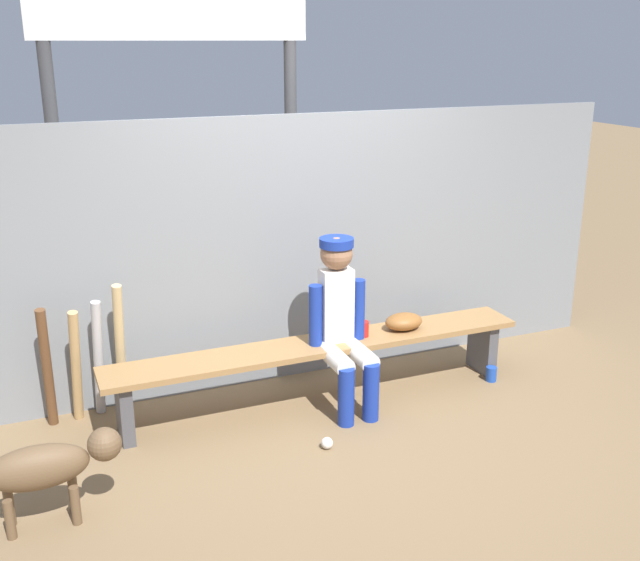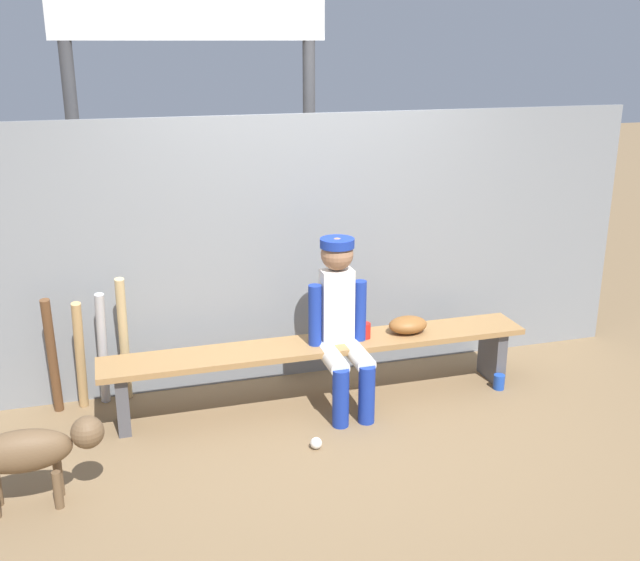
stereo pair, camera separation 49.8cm
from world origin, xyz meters
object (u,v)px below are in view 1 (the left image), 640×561
object	(u,v)px
bat_wood_tan	(76,367)
scoreboard	(182,37)
baseball	(327,443)
cup_on_bench	(363,329)
player_seated	(342,319)
cup_on_ground	(491,374)
baseball_glove	(404,322)
bat_wood_dark	(47,368)
dugout_bench	(320,354)
dog	(49,466)
bat_wood_natural	(120,348)
bat_aluminum_silver	(98,358)

from	to	relation	value
bat_wood_tan	scoreboard	xyz separation A→B (m)	(1.05, 1.08, 2.04)
baseball	cup_on_bench	bearing A→B (deg)	48.92
player_seated	cup_on_ground	bearing A→B (deg)	-3.84
cup_on_ground	baseball_glove	bearing A→B (deg)	164.00
bat_wood_tan	bat_wood_dark	size ratio (longest dim) A/B	0.97
dugout_bench	baseball	world-z (taller)	dugout_bench
cup_on_ground	dog	xyz separation A→B (m)	(-3.13, -0.56, 0.28)
player_seated	cup_on_bench	world-z (taller)	player_seated
bat_wood_natural	bat_wood_tan	distance (m)	0.30
player_seated	baseball_glove	distance (m)	0.56
bat_aluminum_silver	cup_on_ground	world-z (taller)	bat_aluminum_silver
bat_aluminum_silver	bat_wood_tan	distance (m)	0.16
bat_wood_natural	cup_on_ground	bearing A→B (deg)	-11.85
bat_wood_tan	dog	xyz separation A→B (m)	(-0.23, -1.07, -0.07)
baseball	bat_aluminum_silver	bearing A→B (deg)	141.55
dog	scoreboard	bearing A→B (deg)	59.02
bat_wood_natural	bat_wood_tan	bearing A→B (deg)	-171.66
bat_aluminum_silver	baseball	size ratio (longest dim) A/B	11.28
player_seated	bat_wood_natural	size ratio (longest dim) A/B	1.25
baseball	dugout_bench	bearing A→B (deg)	71.46
dog	bat_wood_natural	bearing A→B (deg)	64.58
bat_wood_dark	baseball	world-z (taller)	bat_wood_dark
bat_wood_natural	dog	xyz separation A→B (m)	(-0.53, -1.11, -0.13)
player_seated	bat_wood_natural	xyz separation A→B (m)	(-1.41, 0.47, -0.17)
bat_wood_natural	cup_on_ground	world-z (taller)	bat_wood_natural
cup_on_ground	cup_on_bench	xyz separation A→B (m)	(-0.98, 0.18, 0.44)
baseball	cup_on_bench	world-z (taller)	cup_on_bench
bat_wood_tan	scoreboard	size ratio (longest dim) A/B	0.24
player_seated	bat_wood_tan	size ratio (longest dim) A/B	1.44
cup_on_ground	cup_on_bench	size ratio (longest dim) A/B	1.00
bat_wood_dark	dog	size ratio (longest dim) A/B	1.00
baseball_glove	cup_on_ground	bearing A→B (deg)	-16.00
baseball_glove	bat_wood_tan	bearing A→B (deg)	171.99
cup_on_bench	scoreboard	distance (m)	2.55
bat_wood_dark	bat_wood_tan	bearing A→B (deg)	-1.47
scoreboard	dugout_bench	bearing A→B (deg)	-68.98
baseball_glove	cup_on_bench	size ratio (longest dim) A/B	2.55
bat_wood_natural	bat_wood_dark	distance (m)	0.47
dog	bat_aluminum_silver	bearing A→B (deg)	71.09
baseball_glove	bat_wood_tan	xyz separation A→B (m)	(-2.24, 0.31, -0.10)
dog	baseball	bearing A→B (deg)	4.84
cup_on_bench	player_seated	bearing A→B (deg)	-153.46
player_seated	baseball_glove	bearing A→B (deg)	11.48
player_seated	bat_wood_tan	distance (m)	1.77
bat_aluminum_silver	bat_wood_tan	world-z (taller)	bat_aluminum_silver
baseball	dog	bearing A→B (deg)	-175.16
dugout_bench	scoreboard	world-z (taller)	scoreboard
cup_on_bench	scoreboard	xyz separation A→B (m)	(-0.86, 1.40, 1.95)
dugout_bench	bat_wood_natural	xyz separation A→B (m)	(-1.29, 0.36, 0.11)
baseball_glove	cup_on_bench	world-z (taller)	baseball_glove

